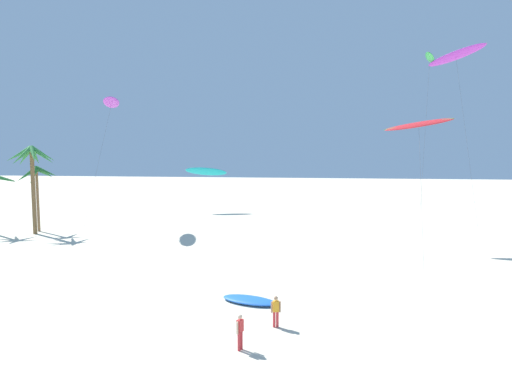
% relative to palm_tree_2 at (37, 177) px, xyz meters
% --- Properties ---
extents(palm_tree_2, '(4.57, 4.22, 7.33)m').
position_rel_palm_tree_2_xyz_m(palm_tree_2, '(0.00, 0.00, 0.00)').
color(palm_tree_2, olive).
rests_on(palm_tree_2, ground).
extents(palm_tree_3, '(4.77, 4.62, 9.55)m').
position_rel_palm_tree_2_xyz_m(palm_tree_3, '(0.59, -1.53, 1.59)').
color(palm_tree_3, brown).
rests_on(palm_tree_3, ground).
extents(flying_kite_0, '(5.99, 8.35, 21.43)m').
position_rel_palm_tree_2_xyz_m(flying_kite_0, '(46.96, 11.64, 14.23)').
color(flying_kite_0, purple).
rests_on(flying_kite_0, ground).
extents(flying_kite_1, '(6.27, 10.79, 6.91)m').
position_rel_palm_tree_2_xyz_m(flying_kite_1, '(14.32, 18.94, -0.08)').
color(flying_kite_1, '#19B2B7').
rests_on(flying_kite_1, ground).
extents(flying_kite_2, '(2.70, 6.29, 20.99)m').
position_rel_palm_tree_2_xyz_m(flying_kite_2, '(44.33, 13.01, 14.35)').
color(flying_kite_2, green).
rests_on(flying_kite_2, ground).
extents(flying_kite_3, '(6.41, 9.89, 12.25)m').
position_rel_palm_tree_2_xyz_m(flying_kite_3, '(40.15, -1.44, 5.29)').
color(flying_kite_3, red).
rests_on(flying_kite_3, ground).
extents(flying_kite_4, '(3.60, 6.67, 15.29)m').
position_rel_palm_tree_2_xyz_m(flying_kite_4, '(6.94, 4.28, 8.52)').
color(flying_kite_4, purple).
rests_on(flying_kite_4, ground).
extents(grounded_kite_0, '(3.66, 2.33, 0.31)m').
position_rel_palm_tree_2_xyz_m(grounded_kite_0, '(27.03, -19.61, -5.94)').
color(grounded_kite_0, blue).
rests_on(grounded_kite_0, ground).
extents(person_near_left, '(0.31, 0.47, 1.63)m').
position_rel_palm_tree_2_xyz_m(person_near_left, '(27.58, -25.69, -5.20)').
color(person_near_left, red).
rests_on(person_near_left, ground).
extents(person_near_right, '(0.50, 0.27, 1.60)m').
position_rel_palm_tree_2_xyz_m(person_near_right, '(28.90, -22.93, -5.22)').
color(person_near_right, red).
rests_on(person_near_right, ground).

